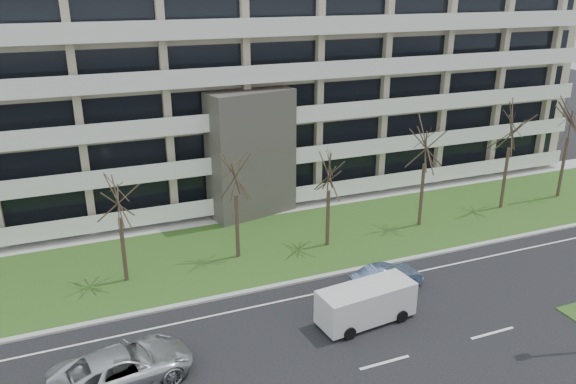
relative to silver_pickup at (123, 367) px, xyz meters
name	(u,v)px	position (x,y,z in m)	size (l,w,h in m)	color
ground	(385,363)	(10.90, -2.90, -0.82)	(160.00, 160.00, 0.00)	black
grass_verge	(280,243)	(10.90, 10.10, -0.79)	(90.00, 10.00, 0.06)	#32531B
curb	(311,279)	(10.90, 5.10, -0.76)	(90.00, 0.35, 0.12)	#B2B2AD
sidewalk	(253,213)	(10.90, 15.60, -0.78)	(90.00, 2.00, 0.08)	#B2B2AD
lane_edge_line	(322,292)	(10.90, 3.60, -0.81)	(90.00, 0.12, 0.01)	white
apartment_building	(223,93)	(10.89, 22.42, 6.80)	(60.50, 15.10, 18.75)	#B6A58D
silver_pickup	(123,367)	(0.00, 0.00, 0.00)	(2.71, 5.88, 1.63)	silver
blue_sedan	(386,277)	(14.33, 2.68, -0.14)	(1.42, 4.08, 1.35)	#677FB3
white_van	(367,300)	(11.78, 0.33, 0.33)	(5.10, 2.42, 1.91)	silver
tree_2	(117,192)	(1.15, 8.87, 4.54)	(3.44, 3.44, 6.89)	#382B21
tree_3	(235,169)	(7.87, 9.31, 4.89)	(3.67, 3.67, 7.34)	#382B21
tree_4	(329,168)	(13.66, 8.76, 4.40)	(3.36, 3.36, 6.72)	#382B21
tree_5	(427,139)	(20.95, 9.23, 5.39)	(3.99, 3.99, 7.98)	#382B21
tree_6	(512,123)	(28.46, 9.65, 5.65)	(4.16, 4.16, 8.31)	#382B21
tree_7	(572,113)	(34.27, 9.84, 5.84)	(4.28, 4.28, 8.55)	#382B21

